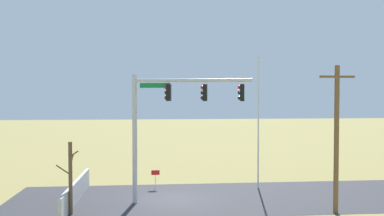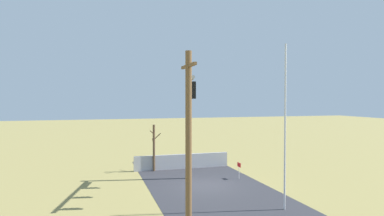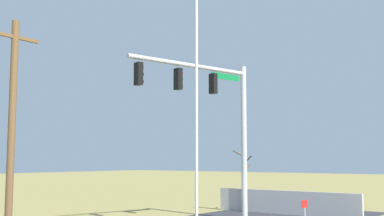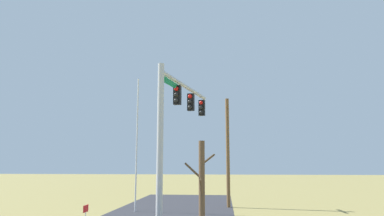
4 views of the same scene
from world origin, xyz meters
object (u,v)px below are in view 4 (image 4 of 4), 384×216
(signal_mast, at_px, (176,118))
(open_sign, at_px, (86,212))
(bare_tree, at_px, (202,199))
(utility_pole, at_px, (228,149))
(flagpole, at_px, (137,143))

(signal_mast, distance_m, open_sign, 6.06)
(bare_tree, bearing_deg, signal_mast, -163.15)
(utility_pole, xyz_separation_m, open_sign, (9.65, -6.68, -3.22))
(utility_pole, bearing_deg, open_sign, -34.69)
(signal_mast, distance_m, utility_pole, 9.42)
(bare_tree, bearing_deg, flagpole, -155.93)
(flagpole, relative_size, bare_tree, 2.31)
(signal_mast, height_order, flagpole, flagpole)
(signal_mast, distance_m, bare_tree, 6.33)
(bare_tree, height_order, open_sign, bare_tree)
(signal_mast, height_order, open_sign, signal_mast)
(utility_pole, xyz_separation_m, bare_tree, (14.13, -1.03, -2.13))
(flagpole, height_order, open_sign, flagpole)
(open_sign, bearing_deg, utility_pole, 145.31)
(signal_mast, relative_size, open_sign, 6.17)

